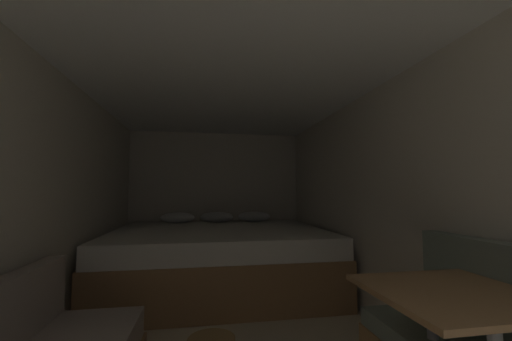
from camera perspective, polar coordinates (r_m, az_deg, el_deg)
wall_back at (r=4.92m, az=-7.49°, el=-5.29°), size 2.74×0.05×2.11m
wall_left at (r=2.63m, az=-35.63°, el=-5.77°), size 0.05×5.03×2.11m
wall_right at (r=2.84m, az=23.44°, el=-5.99°), size 0.05×5.03×2.11m
ceiling_slab at (r=2.57m, az=-4.72°, el=18.02°), size 2.74×5.03×0.05m
bed at (r=3.91m, az=-6.88°, el=-15.83°), size 2.52×2.06×0.87m
dinette_table at (r=1.70m, az=33.73°, el=-21.42°), size 0.72×0.65×0.74m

